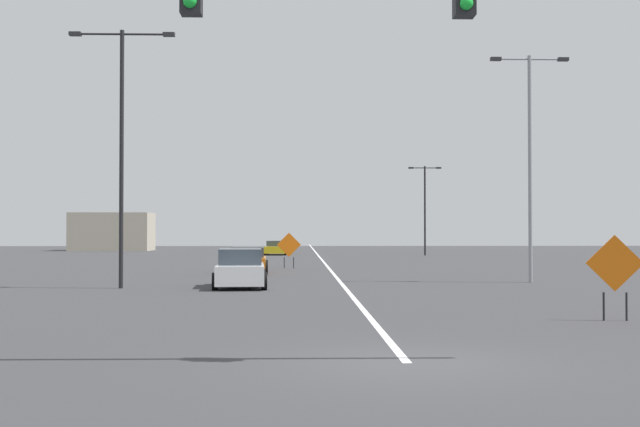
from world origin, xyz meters
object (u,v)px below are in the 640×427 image
street_lamp_far_left (530,151)px  car_yellow_approaching (276,248)px  street_lamp_near_right (122,137)px  construction_sign_left_shoulder (289,246)px  traffic_signal_assembly (190,22)px  car_orange_distant (248,261)px  street_lamp_mid_right (425,203)px  car_white_far (240,269)px  construction_sign_right_lane (615,267)px

street_lamp_far_left → car_yellow_approaching: street_lamp_far_left is taller
street_lamp_near_right → street_lamp_far_left: bearing=10.5°
street_lamp_near_right → construction_sign_left_shoulder: 17.86m
traffic_signal_assembly → car_orange_distant: 28.25m
street_lamp_mid_right → car_white_far: 42.16m
street_lamp_mid_right → car_yellow_approaching: 13.76m
street_lamp_mid_right → car_yellow_approaching: size_ratio=1.74×
street_lamp_far_left → car_orange_distant: (-12.17, 7.36, -4.85)m
street_lamp_near_right → car_white_far: size_ratio=2.26×
construction_sign_right_lane → car_orange_distant: size_ratio=0.53×
construction_sign_left_shoulder → street_lamp_mid_right: bearing=64.2°
street_lamp_near_right → car_yellow_approaching: 42.75m
construction_sign_right_lane → car_yellow_approaching: construction_sign_right_lane is taller
car_yellow_approaching → car_orange_distant: car_orange_distant is taller
street_lamp_far_left → construction_sign_right_lane: bearing=-98.3°
car_white_far → car_orange_distant: bearing=91.8°
construction_sign_right_lane → street_lamp_near_right: bearing=141.3°
street_lamp_near_right → construction_sign_right_lane: bearing=-38.7°
construction_sign_left_shoulder → car_white_far: bearing=-96.0°
street_lamp_far_left → construction_sign_left_shoulder: size_ratio=4.65×
construction_sign_left_shoulder → car_yellow_approaching: 26.03m
street_lamp_far_left → car_white_far: (-11.85, -2.58, -4.79)m
street_lamp_near_right → construction_sign_right_lane: street_lamp_near_right is taller
street_lamp_near_right → construction_sign_right_lane: (14.17, -11.34, -4.37)m
traffic_signal_assembly → street_lamp_mid_right: street_lamp_mid_right is taller
car_orange_distant → car_white_far: 9.94m
street_lamp_far_left → construction_sign_right_lane: size_ratio=4.62×
construction_sign_left_shoulder → car_yellow_approaching: (-1.41, 25.98, -0.68)m
street_lamp_near_right → construction_sign_left_shoulder: size_ratio=4.75×
car_orange_distant → car_yellow_approaching: bearing=89.0°
street_lamp_far_left → car_yellow_approaching: (-11.59, 39.19, -4.90)m
street_lamp_mid_right → street_lamp_far_left: bearing=-92.2°
traffic_signal_assembly → street_lamp_near_right: 18.11m
street_lamp_mid_right → construction_sign_left_shoulder: (-11.61, -24.04, -3.32)m
street_lamp_mid_right → construction_sign_right_lane: street_lamp_mid_right is taller
street_lamp_far_left → car_orange_distant: size_ratio=2.43×
traffic_signal_assembly → street_lamp_near_right: street_lamp_near_right is taller
traffic_signal_assembly → street_lamp_far_left: 23.43m
construction_sign_right_lane → car_yellow_approaching: (-9.50, 53.53, -0.70)m
street_lamp_mid_right → street_lamp_far_left: (-1.43, -37.25, 0.90)m
construction_sign_left_shoulder → car_white_far: size_ratio=0.48×
car_yellow_approaching → car_white_far: bearing=-90.4°
traffic_signal_assembly → construction_sign_left_shoulder: (1.24, 33.66, -4.26)m
street_lamp_near_right → car_white_far: bearing=5.5°
construction_sign_right_lane → car_orange_distant: (-10.07, 21.70, -0.65)m
construction_sign_left_shoulder → car_orange_distant: construction_sign_left_shoulder is taller
street_lamp_mid_right → construction_sign_right_lane: (-3.52, -51.59, -3.30)m
construction_sign_right_lane → car_yellow_approaching: 54.37m
car_orange_distant → street_lamp_far_left: bearing=-31.2°
street_lamp_mid_right → car_white_far: (-13.28, -39.82, -3.89)m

